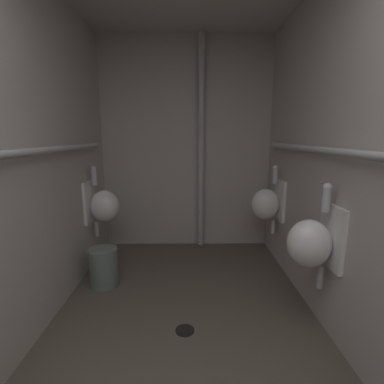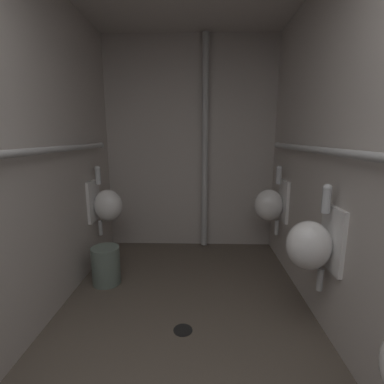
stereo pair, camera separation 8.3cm
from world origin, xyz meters
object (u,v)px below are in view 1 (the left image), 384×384
at_px(urinal_right_far, 267,203).
at_px(standpipe_back_wall, 201,146).
at_px(urinal_left_mid, 103,205).
at_px(floor_drain, 185,330).
at_px(waste_bin, 104,267).
at_px(urinal_right_mid, 312,242).

relative_size(urinal_right_far, standpipe_back_wall, 0.30).
distance_m(urinal_left_mid, floor_drain, 1.54).
height_order(urinal_left_mid, standpipe_back_wall, standpipe_back_wall).
relative_size(standpipe_back_wall, waste_bin, 6.90).
bearing_deg(floor_drain, urinal_right_far, 52.23).
bearing_deg(urinal_right_mid, floor_drain, -179.25).
height_order(urinal_left_mid, waste_bin, urinal_left_mid).
bearing_deg(standpipe_back_wall, waste_bin, -135.41).
relative_size(urinal_left_mid, urinal_right_far, 1.00).
bearing_deg(standpipe_back_wall, floor_drain, -96.24).
xyz_separation_m(urinal_right_mid, standpipe_back_wall, (-0.70, 1.58, 0.60)).
relative_size(urinal_left_mid, floor_drain, 5.39).
height_order(standpipe_back_wall, floor_drain, standpipe_back_wall).
xyz_separation_m(urinal_right_mid, urinal_right_far, (0.00, 1.12, 0.00)).
relative_size(urinal_right_mid, floor_drain, 5.39).
xyz_separation_m(urinal_left_mid, standpipe_back_wall, (1.06, 0.52, 0.60)).
xyz_separation_m(urinal_right_mid, waste_bin, (-1.65, 0.64, -0.49)).
xyz_separation_m(urinal_right_mid, floor_drain, (-0.88, -0.01, -0.67)).
relative_size(urinal_right_far, floor_drain, 5.39).
bearing_deg(urinal_left_mid, standpipe_back_wall, 26.15).
height_order(urinal_right_far, floor_drain, urinal_right_far).
height_order(urinal_left_mid, floor_drain, urinal_left_mid).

